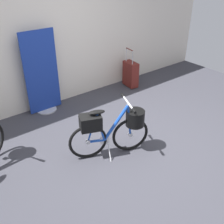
# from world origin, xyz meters

# --- Properties ---
(ground_plane) EXTENTS (7.48, 7.48, 0.00)m
(ground_plane) POSITION_xyz_m (0.00, 0.00, 0.00)
(ground_plane) COLOR #38383F
(back_wall) EXTENTS (7.48, 0.10, 2.92)m
(back_wall) POSITION_xyz_m (0.00, 2.12, 1.46)
(back_wall) COLOR silver
(back_wall) RESTS_ON ground_plane
(floor_banner_stand) EXTENTS (0.60, 0.36, 1.45)m
(floor_banner_stand) POSITION_xyz_m (-0.43, 1.90, 0.64)
(floor_banner_stand) COLOR #B7B7BC
(floor_banner_stand) RESTS_ON ground_plane
(folding_bike_foreground) EXTENTS (1.07, 0.59, 0.81)m
(folding_bike_foreground) POSITION_xyz_m (-0.24, 0.18, 0.43)
(folding_bike_foreground) COLOR black
(folding_bike_foreground) RESTS_ON ground_plane
(rolling_suitcase) EXTENTS (0.22, 0.38, 0.83)m
(rolling_suitcase) POSITION_xyz_m (1.47, 1.75, 0.28)
(rolling_suitcase) COLOR maroon
(rolling_suitcase) RESTS_ON ground_plane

